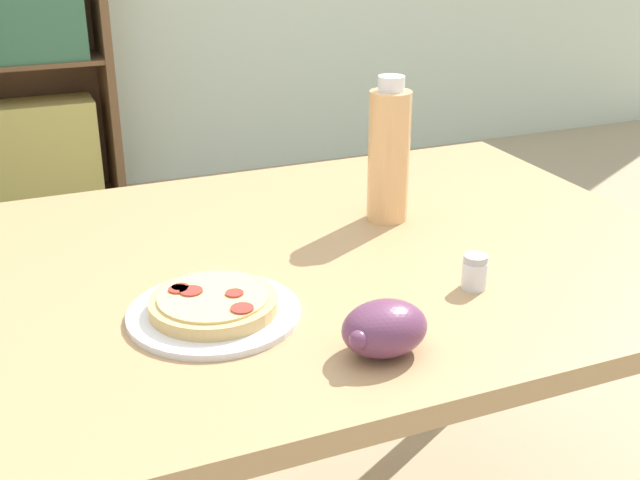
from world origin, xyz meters
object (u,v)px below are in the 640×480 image
at_px(salt_shaker, 475,272).
at_px(bookshelf, 9,76).
at_px(grape_bunch, 384,329).
at_px(pizza_on_plate, 214,307).
at_px(drink_bottle, 389,154).

xyz_separation_m(salt_shaker, bookshelf, (-0.56, 2.69, -0.16)).
bearing_deg(grape_bunch, pizza_on_plate, 134.03).
height_order(pizza_on_plate, bookshelf, bookshelf).
relative_size(drink_bottle, bookshelf, 0.21).
height_order(salt_shaker, bookshelf, bookshelf).
bearing_deg(bookshelf, drink_bottle, -76.45).
bearing_deg(bookshelf, grape_bunch, -82.99).
bearing_deg(drink_bottle, bookshelf, 103.55).
bearing_deg(drink_bottle, grape_bunch, -117.51).
bearing_deg(salt_shaker, drink_bottle, 88.40).
bearing_deg(salt_shaker, pizza_on_plate, 170.59).
xyz_separation_m(grape_bunch, drink_bottle, (0.23, 0.44, 0.09)).
height_order(pizza_on_plate, grape_bunch, grape_bunch).
relative_size(pizza_on_plate, bookshelf, 0.19).
bearing_deg(grape_bunch, bookshelf, 97.01).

